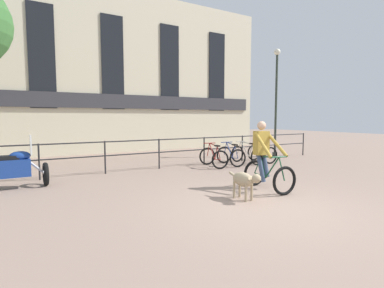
{
  "coord_description": "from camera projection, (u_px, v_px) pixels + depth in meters",
  "views": [
    {
      "loc": [
        -4.29,
        -4.33,
        1.79
      ],
      "look_at": [
        -0.04,
        2.86,
        1.05
      ],
      "focal_mm": 28.0,
      "sensor_mm": 36.0,
      "label": 1
    }
  ],
  "objects": [
    {
      "name": "canal_railing",
      "position": [
        159.0,
        149.0,
        10.44
      ],
      "size": [
        15.05,
        0.05,
        1.05
      ],
      "color": "#232326",
      "rests_on": "ground_plane"
    },
    {
      "name": "street_lamp",
      "position": [
        276.0,
        97.0,
        13.52
      ],
      "size": [
        0.28,
        0.28,
        4.85
      ],
      "color": "#2D382D",
      "rests_on": "ground_plane"
    },
    {
      "name": "parked_bicycle_mid_left",
      "position": [
        231.0,
        156.0,
        11.25
      ],
      "size": [
        0.82,
        1.2,
        0.86
      ],
      "rotation": [
        0.0,
        0.0,
        2.99
      ],
      "color": "black",
      "rests_on": "ground_plane"
    },
    {
      "name": "building_facade",
      "position": [
        111.0,
        72.0,
        15.11
      ],
      "size": [
        18.0,
        0.72,
        8.19
      ],
      "color": "beige",
      "rests_on": "ground_plane"
    },
    {
      "name": "parked_bicycle_near_lamp",
      "position": [
        214.0,
        157.0,
        10.85
      ],
      "size": [
        0.81,
        1.19,
        0.86
      ],
      "rotation": [
        0.0,
        0.0,
        3.0
      ],
      "color": "black",
      "rests_on": "ground_plane"
    },
    {
      "name": "parked_bicycle_mid_right",
      "position": [
        247.0,
        154.0,
        11.65
      ],
      "size": [
        0.75,
        1.16,
        0.86
      ],
      "rotation": [
        0.0,
        0.0,
        3.23
      ],
      "color": "black",
      "rests_on": "ground_plane"
    },
    {
      "name": "parked_motorcycle",
      "position": [
        11.0,
        167.0,
        7.44
      ],
      "size": [
        1.64,
        0.64,
        1.35
      ],
      "rotation": [
        0.0,
        0.0,
        1.58
      ],
      "color": "black",
      "rests_on": "ground_plane"
    },
    {
      "name": "dog",
      "position": [
        245.0,
        180.0,
        6.49
      ],
      "size": [
        0.31,
        0.98,
        0.62
      ],
      "rotation": [
        0.0,
        0.0,
        0.07
      ],
      "color": "tan",
      "rests_on": "ground_plane"
    },
    {
      "name": "ground_plane",
      "position": [
        266.0,
        206.0,
        6.05
      ],
      "size": [
        60.0,
        60.0,
        0.0
      ],
      "primitive_type": "plane",
      "color": "gray"
    },
    {
      "name": "parked_bicycle_far_end",
      "position": [
        262.0,
        153.0,
        12.05
      ],
      "size": [
        0.78,
        1.18,
        0.86
      ],
      "rotation": [
        0.0,
        0.0,
        3.03
      ],
      "color": "black",
      "rests_on": "ground_plane"
    },
    {
      "name": "cyclist_with_bike",
      "position": [
        265.0,
        159.0,
        7.45
      ],
      "size": [
        0.78,
        1.22,
        1.7
      ],
      "rotation": [
        0.0,
        0.0,
        -0.08
      ],
      "color": "black",
      "rests_on": "ground_plane"
    }
  ]
}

